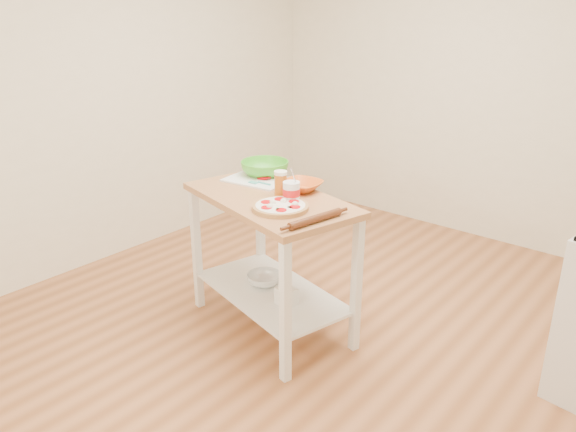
# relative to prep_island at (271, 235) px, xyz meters

# --- Properties ---
(room_shell) EXTENTS (4.04, 4.54, 2.74)m
(room_shell) POSITION_rel_prep_island_xyz_m (0.24, 0.10, 0.70)
(room_shell) COLOR #AB6A3F
(room_shell) RESTS_ON ground
(prep_island) EXTENTS (1.23, 0.86, 0.90)m
(prep_island) POSITION_rel_prep_island_xyz_m (0.00, 0.00, 0.00)
(prep_island) COLOR #AF7648
(prep_island) RESTS_ON ground
(pizza) EXTENTS (0.32, 0.32, 0.05)m
(pizza) POSITION_rel_prep_island_xyz_m (0.19, -0.13, 0.27)
(pizza) COLOR tan
(pizza) RESTS_ON prep_island
(cutting_board) EXTENTS (0.44, 0.35, 0.04)m
(cutting_board) POSITION_rel_prep_island_xyz_m (-0.28, 0.19, 0.26)
(cutting_board) COLOR white
(cutting_board) RESTS_ON prep_island
(spatula) EXTENTS (0.15, 0.06, 0.01)m
(spatula) POSITION_rel_prep_island_xyz_m (-0.20, 0.12, 0.27)
(spatula) COLOR #47AEA4
(spatula) RESTS_ON cutting_board
(knife) EXTENTS (0.27, 0.07, 0.01)m
(knife) POSITION_rel_prep_island_xyz_m (-0.31, 0.31, 0.27)
(knife) COLOR silver
(knife) RESTS_ON cutting_board
(orange_bowl) EXTENTS (0.26, 0.26, 0.06)m
(orange_bowl) POSITION_rel_prep_island_xyz_m (0.07, 0.21, 0.28)
(orange_bowl) COLOR #D25A1C
(orange_bowl) RESTS_ON prep_island
(green_bowl) EXTENTS (0.40, 0.40, 0.10)m
(green_bowl) POSITION_rel_prep_island_xyz_m (-0.31, 0.30, 0.30)
(green_bowl) COLOR green
(green_bowl) RESTS_ON prep_island
(beer_pint) EXTENTS (0.08, 0.08, 0.16)m
(beer_pint) POSITION_rel_prep_island_xyz_m (0.05, 0.04, 0.33)
(beer_pint) COLOR #C06016
(beer_pint) RESTS_ON prep_island
(yogurt_tub) EXTENTS (0.10, 0.10, 0.22)m
(yogurt_tub) POSITION_rel_prep_island_xyz_m (0.16, 0.01, 0.32)
(yogurt_tub) COLOR white
(yogurt_tub) RESTS_ON prep_island
(rolling_pin) EXTENTS (0.11, 0.36, 0.04)m
(rolling_pin) POSITION_rel_prep_island_xyz_m (0.47, -0.17, 0.27)
(rolling_pin) COLOR #5C2D15
(rolling_pin) RESTS_ON prep_island
(shelf_glass_bowl) EXTENTS (0.27, 0.27, 0.07)m
(shelf_glass_bowl) POSITION_rel_prep_island_xyz_m (-0.09, 0.03, -0.35)
(shelf_glass_bowl) COLOR silver
(shelf_glass_bowl) RESTS_ON prep_island
(shelf_bin) EXTENTS (0.13, 0.13, 0.11)m
(shelf_bin) POSITION_rel_prep_island_xyz_m (0.18, -0.07, -0.33)
(shelf_bin) COLOR white
(shelf_bin) RESTS_ON prep_island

